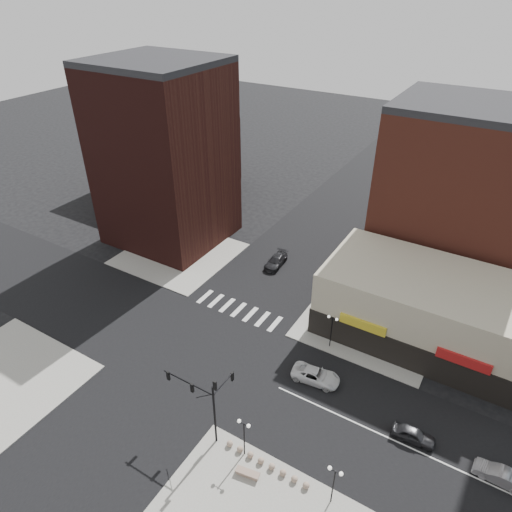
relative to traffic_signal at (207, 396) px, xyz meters
The scene contains 19 objects.
ground 11.76m from the traffic_signal, 132.74° to the left, with size 240.00×240.00×0.00m, color black.
road_ew 11.76m from the traffic_signal, 132.74° to the left, with size 200.00×14.00×0.02m, color black.
road_ns 11.76m from the traffic_signal, 132.74° to the left, with size 14.00×200.00×0.02m, color black.
sidewalk_nw 31.55m from the traffic_signal, 134.23° to the left, with size 15.00×15.00×0.12m, color gray.
sidewalk_ne 23.99m from the traffic_signal, 71.98° to the left, with size 15.00×15.00×0.12m, color gray.
building_nw 37.93m from the traffic_signal, 134.90° to the left, with size 16.00×15.00×25.00m, color #331310.
building_nw_low 57.36m from the traffic_signal, 133.17° to the left, with size 20.00×18.00×12.00m, color #331310.
building_ne_midrise 39.60m from the traffic_signal, 72.51° to the left, with size 18.00×15.00×22.00m, color brown.
building_ne_row 26.71m from the traffic_signal, 58.92° to the left, with size 24.20×12.20×8.00m.
traffic_signal is the anchor object (origin of this frame).
street_lamp_se_a 4.12m from the traffic_signal, ahead, with size 1.22×0.32×4.16m.
street_lamp_se_b 11.88m from the traffic_signal, ahead, with size 1.22×0.32×4.16m.
street_lamp_ne 16.62m from the traffic_signal, 73.25° to the left, with size 1.22×0.32×4.16m.
bollard_row 7.49m from the traffic_signal, ahead, with size 7.91×0.56×0.56m.
white_suv 12.68m from the traffic_signal, 62.74° to the left, with size 2.25×4.89×1.36m, color silver.
dark_sedan_east 18.55m from the traffic_signal, 29.14° to the left, with size 1.51×3.74×1.27m, color black.
silver_sedan 24.69m from the traffic_signal, 20.65° to the left, with size 1.40×4.00×1.32m, color gray.
dark_sedan_north 28.60m from the traffic_signal, 106.90° to the left, with size 1.97×4.84×1.41m, color black.
stone_bench 7.03m from the traffic_signal, 18.77° to the right, with size 2.12×0.96×0.48m.
Camera 1 is at (24.23, -28.01, 35.47)m, focal length 32.00 mm.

